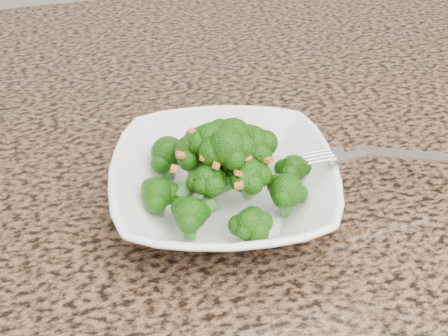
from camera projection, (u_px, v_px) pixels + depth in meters
name	position (u px, v px, depth m)	size (l,w,h in m)	color
granite_counter	(235.00, 165.00, 0.65)	(1.64, 1.04, 0.03)	brown
bowl	(224.00, 186.00, 0.56)	(0.22, 0.22, 0.05)	white
broccoli_pile	(224.00, 137.00, 0.52)	(0.19, 0.19, 0.06)	#1C5609
garlic_topping	(224.00, 105.00, 0.50)	(0.12, 0.12, 0.01)	#C87630
fork	(358.00, 155.00, 0.54)	(0.18, 0.03, 0.01)	silver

